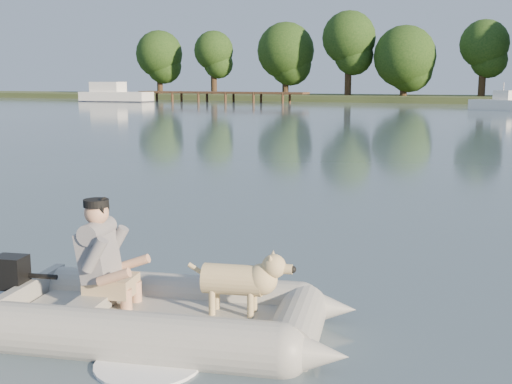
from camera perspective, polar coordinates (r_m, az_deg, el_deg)
The scene contains 9 objects.
water at distance 6.42m, azimuth -11.27°, elevation -9.45°, with size 160.00×160.00×0.00m, color slate.
shore_bank at distance 67.02m, azimuth 21.45°, elevation 7.61°, with size 160.00×12.00×0.70m, color #47512D.
dock at distance 64.15m, azimuth -3.18°, elevation 8.44°, with size 18.00×2.00×1.04m, color #4C331E, non-canonical shape.
dinghy at distance 5.42m, azimuth -7.98°, elevation -7.37°, with size 4.18×3.05×1.21m, color #979893, non-canonical shape.
man at distance 5.64m, azimuth -13.68°, elevation -5.12°, with size 0.63×0.54×0.93m, color slate, non-canonical shape.
dog at distance 5.32m, azimuth -2.06°, elevation -8.25°, with size 0.81×0.29×0.54m, color tan, non-canonical shape.
outboard_motor at distance 6.11m, azimuth -20.86°, elevation -8.27°, with size 0.36×0.25×0.68m, color black, non-canonical shape.
cabin_cruiser at distance 66.79m, azimuth -12.34°, elevation 8.69°, with size 7.58×2.71×2.34m, color white, non-canonical shape.
motorboat at distance 49.48m, azimuth 21.31°, elevation 7.86°, with size 4.92×1.89×2.08m, color white, non-canonical shape.
Camera 1 is at (3.57, -4.90, 2.10)m, focal length 45.00 mm.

